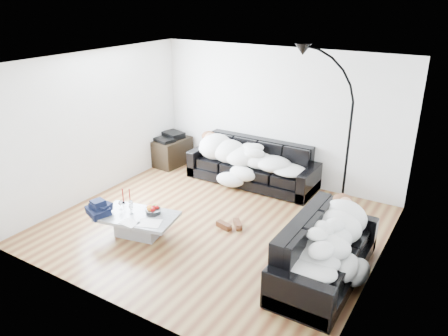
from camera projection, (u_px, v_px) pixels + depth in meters
The scene contains 24 objects.
ground at pixel (214, 225), 7.08m from camera, with size 5.00×5.00×0.00m, color brown.
wall_back at pixel (277, 116), 8.36m from camera, with size 5.00×0.02×2.60m, color silver.
wall_left at pixel (96, 125), 7.80m from camera, with size 0.02×4.50×2.60m, color silver.
wall_right at pixel (384, 186), 5.37m from camera, with size 0.02×4.50×2.60m, color silver.
ceiling at pixel (213, 62), 6.10m from camera, with size 5.00×5.00×0.00m, color white.
sofa_back at pixel (252, 163), 8.48m from camera, with size 2.54×0.88×0.83m, color black.
sofa_right at pixel (326, 250), 5.66m from camera, with size 2.01×0.86×0.82m, color black.
sleeper_back at pixel (251, 153), 8.36m from camera, with size 2.15×0.74×0.43m, color silver, non-canonical shape.
sleeper_right at pixel (327, 235), 5.58m from camera, with size 1.73×0.73×0.42m, color silver, non-canonical shape.
teal_cushion at pixel (339, 209), 6.06m from camera, with size 0.36×0.30×0.20m, color #0E5465.
coffee_table at pixel (138, 225), 6.74m from camera, with size 1.18×0.69×0.35m, color #939699.
fruit_bowl at pixel (153, 210), 6.69m from camera, with size 0.23×0.23×0.14m, color white.
wine_glass_a at pixel (131, 205), 6.82m from camera, with size 0.07×0.07×0.15m, color white.
wine_glass_b at pixel (121, 205), 6.82m from camera, with size 0.06×0.06×0.15m, color white.
wine_glass_c at pixel (131, 209), 6.68m from camera, with size 0.07×0.07×0.18m, color white.
candle_left at pixel (123, 196), 7.01m from camera, with size 0.05×0.05×0.25m, color maroon.
candle_right at pixel (130, 196), 7.04m from camera, with size 0.04×0.04×0.23m, color maroon.
newspaper_a at pixel (149, 223), 6.44m from camera, with size 0.34×0.26×0.01m, color silver.
newspaper_b at pixel (130, 223), 6.44m from camera, with size 0.27×0.19×0.01m, color silver.
navy_jacket at pixel (100, 204), 6.64m from camera, with size 0.37×0.31×0.19m, color black, non-canonical shape.
shoes at pixel (230, 225), 6.99m from camera, with size 0.46×0.33×0.10m, color #472311, non-canonical shape.
av_cabinet at pixel (171, 152), 9.48m from camera, with size 0.57×0.83×0.57m, color black.
stereo at pixel (170, 136), 9.35m from camera, with size 0.44×0.34×0.13m, color black.
floor_lamp at pixel (348, 151), 6.75m from camera, with size 0.89×0.36×2.45m, color black, non-canonical shape.
Camera 1 is at (3.38, -5.20, 3.53)m, focal length 35.00 mm.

